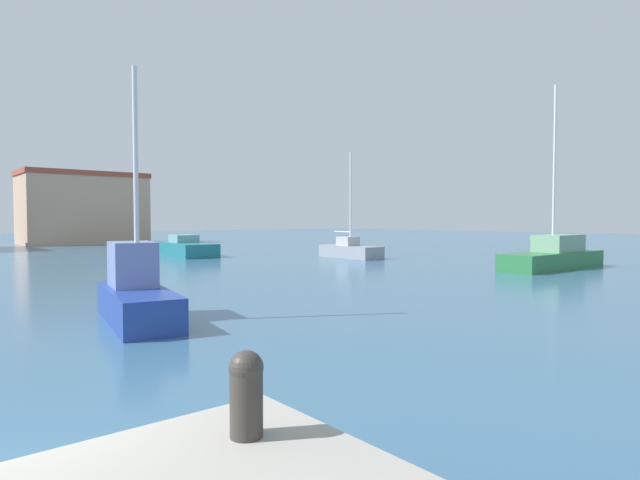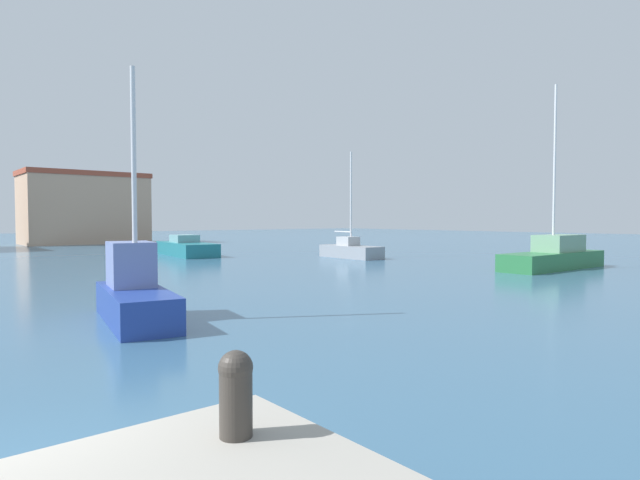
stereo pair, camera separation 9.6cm
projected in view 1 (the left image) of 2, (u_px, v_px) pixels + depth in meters
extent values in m
plane|color=#38607F|center=(243.00, 264.00, 29.35)|extent=(160.00, 160.00, 0.00)
cylinder|color=#38332D|center=(246.00, 402.00, 4.07)|extent=(0.26, 0.26, 0.54)
sphere|color=#38332D|center=(246.00, 368.00, 4.05)|extent=(0.27, 0.27, 0.27)
cube|color=#233D93|center=(138.00, 306.00, 12.94)|extent=(2.10, 4.47, 0.83)
cube|color=#6E7DB1|center=(133.00, 264.00, 13.44)|extent=(1.28, 1.61, 1.14)
cylinder|color=silver|center=(136.00, 178.00, 12.82)|extent=(0.12, 0.12, 5.45)
cylinder|color=silver|center=(131.00, 251.00, 13.56)|extent=(0.35, 1.49, 0.08)
cube|color=#1E707A|center=(186.00, 249.00, 36.66)|extent=(3.25, 7.36, 0.90)
cube|color=#6B9CA2|center=(184.00, 239.00, 37.02)|extent=(1.83, 2.32, 0.53)
cube|color=#28703D|center=(553.00, 260.00, 26.77)|extent=(7.44, 1.97, 0.86)
cube|color=gray|center=(558.00, 243.00, 27.09)|extent=(2.83, 1.55, 0.87)
cylinder|color=silver|center=(554.00, 169.00, 26.58)|extent=(0.12, 0.12, 8.47)
cube|color=gray|center=(350.00, 252.00, 34.42)|extent=(1.89, 4.87, 0.80)
cube|color=#ADB0B5|center=(348.00, 241.00, 34.62)|extent=(1.09, 1.31, 0.58)
cylinder|color=silver|center=(351.00, 199.00, 34.28)|extent=(0.12, 0.12, 6.14)
cylinder|color=silver|center=(342.00, 232.00, 35.06)|extent=(0.18, 1.68, 0.08)
cube|color=tan|center=(84.00, 211.00, 54.08)|extent=(11.62, 6.38, 6.82)
cube|color=#9E4733|center=(83.00, 175.00, 53.93)|extent=(11.85, 6.51, 0.50)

